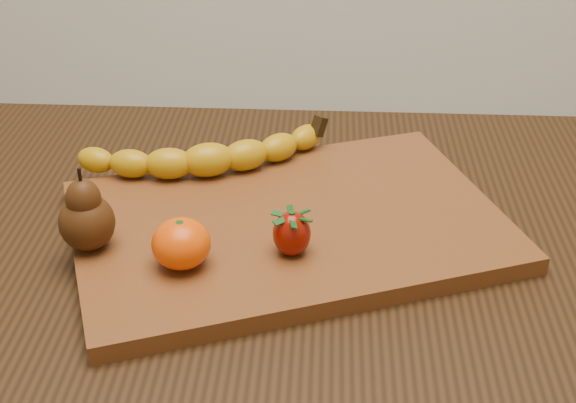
# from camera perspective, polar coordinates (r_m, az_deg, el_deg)

# --- Properties ---
(table) EXTENTS (1.00, 0.70, 0.76)m
(table) POSITION_cam_1_polar(r_m,az_deg,el_deg) (0.91, -6.14, -8.22)
(table) COLOR black
(table) RESTS_ON ground
(cutting_board) EXTENTS (0.53, 0.44, 0.02)m
(cutting_board) POSITION_cam_1_polar(r_m,az_deg,el_deg) (0.86, -0.00, -1.71)
(cutting_board) COLOR brown
(cutting_board) RESTS_ON table
(banana) EXTENTS (0.26, 0.14, 0.04)m
(banana) POSITION_cam_1_polar(r_m,az_deg,el_deg) (0.93, -5.70, 2.97)
(banana) COLOR #C49509
(banana) RESTS_ON cutting_board
(pear) EXTENTS (0.06, 0.06, 0.09)m
(pear) POSITION_cam_1_polar(r_m,az_deg,el_deg) (0.81, -14.25, -0.51)
(pear) COLOR #3F200A
(pear) RESTS_ON cutting_board
(mandarin) EXTENTS (0.08, 0.08, 0.05)m
(mandarin) POSITION_cam_1_polar(r_m,az_deg,el_deg) (0.78, -7.60, -2.98)
(mandarin) COLOR #FA4D02
(mandarin) RESTS_ON cutting_board
(strawberry) EXTENTS (0.05, 0.05, 0.05)m
(strawberry) POSITION_cam_1_polar(r_m,az_deg,el_deg) (0.79, 0.27, -2.19)
(strawberry) COLOR #820E03
(strawberry) RESTS_ON cutting_board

